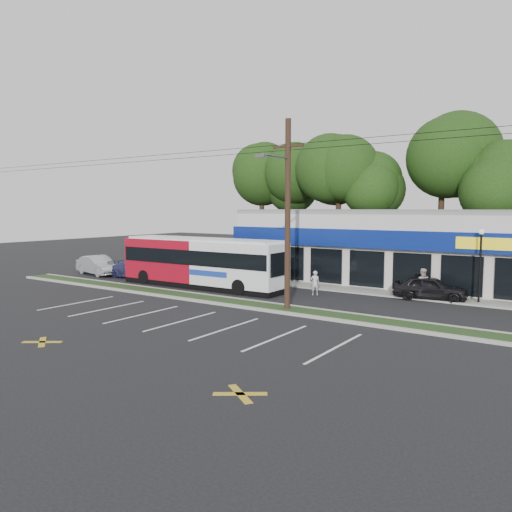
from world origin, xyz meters
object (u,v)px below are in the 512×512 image
at_px(utility_pole, 284,208).
at_px(lamp_post, 480,257).
at_px(car_silver, 98,265).
at_px(pedestrian_b, 422,284).
at_px(metrobus, 202,261).
at_px(pedestrian_a, 315,283).
at_px(car_dark, 430,288).
at_px(car_blue, 133,270).

height_order(utility_pole, lamp_post, utility_pole).
bearing_deg(utility_pole, car_silver, 169.84).
bearing_deg(pedestrian_b, lamp_post, 174.54).
bearing_deg(metrobus, car_silver, 179.35).
xyz_separation_m(utility_pole, pedestrian_b, (5.11, 7.44, -4.48)).
bearing_deg(car_silver, utility_pole, -89.71).
bearing_deg(pedestrian_a, car_dark, 167.43).
bearing_deg(lamp_post, pedestrian_a, -162.88).
xyz_separation_m(car_blue, pedestrian_b, (21.12, 3.59, 0.30)).
height_order(metrobus, car_silver, metrobus).
distance_m(car_silver, car_blue, 3.83).
height_order(car_blue, pedestrian_a, pedestrian_a).
xyz_separation_m(lamp_post, metrobus, (-16.92, -4.30, -0.88)).
bearing_deg(metrobus, lamp_post, 13.51).
relative_size(utility_pole, metrobus, 3.97).
xyz_separation_m(car_blue, pedestrian_a, (15.18, 1.26, 0.14)).
xyz_separation_m(utility_pole, car_dark, (5.55, 7.57, -4.70)).
bearing_deg(car_dark, lamp_post, -92.75).
bearing_deg(pedestrian_b, utility_pole, 41.95).
relative_size(utility_pole, pedestrian_a, 32.51).
relative_size(utility_pole, car_silver, 10.63).
height_order(car_blue, pedestrian_b, pedestrian_b).
relative_size(car_blue, pedestrian_a, 2.83).
relative_size(car_silver, pedestrian_b, 2.52).
bearing_deg(car_silver, car_blue, -75.18).
bearing_deg(car_dark, pedestrian_a, 101.90).
height_order(car_dark, pedestrian_b, pedestrian_b).
distance_m(pedestrian_a, pedestrian_b, 6.38).
bearing_deg(pedestrian_a, pedestrian_b, 167.72).
distance_m(utility_pole, car_blue, 17.15).
relative_size(lamp_post, car_silver, 0.90).
distance_m(car_silver, pedestrian_b, 25.23).
xyz_separation_m(car_dark, car_blue, (-21.56, -3.73, -0.09)).
bearing_deg(metrobus, utility_pole, -22.95).
xyz_separation_m(lamp_post, pedestrian_a, (-9.00, -2.77, -1.90)).
bearing_deg(car_silver, car_dark, -70.55).
relative_size(lamp_post, metrobus, 0.34).
bearing_deg(utility_pole, lamp_post, 43.95).
height_order(lamp_post, pedestrian_a, lamp_post).
height_order(car_dark, car_silver, car_silver).
bearing_deg(car_blue, lamp_post, -79.36).
distance_m(utility_pole, pedestrian_b, 10.07).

